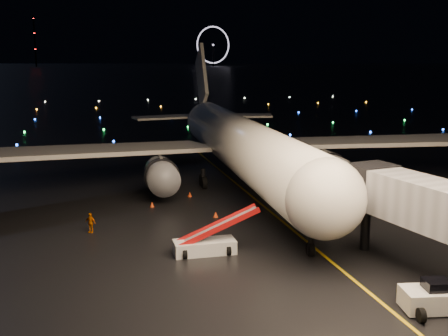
{
  "coord_description": "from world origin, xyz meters",
  "views": [
    {
      "loc": [
        -4.5,
        -32.76,
        14.29
      ],
      "look_at": [
        6.77,
        12.0,
        5.0
      ],
      "focal_mm": 45.0,
      "sensor_mm": 36.0,
      "label": 1
    }
  ],
  "objects_px": {
    "pushback_tug": "(436,295)",
    "belt_loader": "(204,232)",
    "airliner": "(235,113)",
    "crew_c": "(90,223)"
  },
  "relations": [
    {
      "from": "belt_loader",
      "to": "crew_c",
      "type": "xyz_separation_m",
      "value": [
        -8.02,
        7.13,
        -0.77
      ]
    },
    {
      "from": "pushback_tug",
      "to": "belt_loader",
      "type": "height_order",
      "value": "belt_loader"
    },
    {
      "from": "crew_c",
      "to": "pushback_tug",
      "type": "bearing_deg",
      "value": -9.15
    },
    {
      "from": "airliner",
      "to": "crew_c",
      "type": "height_order",
      "value": "airliner"
    },
    {
      "from": "airliner",
      "to": "crew_c",
      "type": "bearing_deg",
      "value": -135.2
    },
    {
      "from": "pushback_tug",
      "to": "crew_c",
      "type": "distance_m",
      "value": 27.13
    },
    {
      "from": "pushback_tug",
      "to": "belt_loader",
      "type": "bearing_deg",
      "value": 140.5
    },
    {
      "from": "pushback_tug",
      "to": "crew_c",
      "type": "xyz_separation_m",
      "value": [
        -18.82,
        19.53,
        -0.08
      ]
    },
    {
      "from": "airliner",
      "to": "pushback_tug",
      "type": "distance_m",
      "value": 35.32
    },
    {
      "from": "belt_loader",
      "to": "crew_c",
      "type": "height_order",
      "value": "belt_loader"
    }
  ]
}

